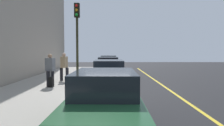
% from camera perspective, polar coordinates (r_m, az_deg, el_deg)
% --- Properties ---
extents(ground_plane, '(56.00, 56.00, 0.00)m').
position_cam_1_polar(ground_plane, '(12.30, -0.99, -6.47)').
color(ground_plane, black).
extents(sidewalk, '(28.00, 4.60, 0.15)m').
position_cam_1_polar(sidewalk, '(12.77, -16.05, -5.89)').
color(sidewalk, '#A39E93').
rests_on(sidewalk, ground).
extents(lane_stripe_centre, '(28.00, 0.14, 0.01)m').
position_cam_1_polar(lane_stripe_centre, '(12.66, 13.74, -6.26)').
color(lane_stripe_centre, gold).
rests_on(lane_stripe_centre, ground).
extents(parked_car_charcoal, '(4.39, 1.97, 1.51)m').
position_cam_1_polar(parked_car_charcoal, '(24.17, -0.92, 0.08)').
color(parked_car_charcoal, black).
rests_on(parked_car_charcoal, ground).
extents(parked_car_maroon, '(4.59, 2.02, 1.51)m').
position_cam_1_polar(parked_car_maroon, '(18.79, -1.07, -0.80)').
color(parked_car_maroon, black).
rests_on(parked_car_maroon, ground).
extents(parked_car_navy, '(4.67, 1.98, 1.51)m').
position_cam_1_polar(parked_car_navy, '(12.70, -0.85, -2.71)').
color(parked_car_navy, black).
rests_on(parked_car_navy, ground).
extents(parked_car_green, '(4.79, 1.94, 1.51)m').
position_cam_1_polar(parked_car_green, '(5.99, -1.87, -9.38)').
color(parked_car_green, black).
rests_on(parked_car_green, ground).
extents(pedestrian_tan_coat, '(0.53, 0.57, 1.76)m').
position_cam_1_polar(pedestrian_tan_coat, '(14.59, -11.92, -0.71)').
color(pedestrian_tan_coat, black).
rests_on(pedestrian_tan_coat, sidewalk).
extents(pedestrian_grey_coat, '(0.55, 0.54, 1.73)m').
position_cam_1_polar(pedestrian_grey_coat, '(12.59, -15.25, -1.44)').
color(pedestrian_grey_coat, black).
rests_on(pedestrian_grey_coat, sidewalk).
extents(traffic_light_pole, '(0.35, 0.26, 4.25)m').
position_cam_1_polar(traffic_light_pole, '(11.55, -8.76, 7.96)').
color(traffic_light_pole, '#2D2D19').
rests_on(traffic_light_pole, sidewalk).
extents(rolling_suitcase, '(0.34, 0.22, 0.89)m').
position_cam_1_polar(rolling_suitcase, '(12.29, -15.01, -4.61)').
color(rolling_suitcase, black).
rests_on(rolling_suitcase, sidewalk).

